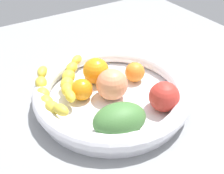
# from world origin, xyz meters

# --- Properties ---
(kitchen_counter) EXTENTS (1.20, 1.20, 0.03)m
(kitchen_counter) POSITION_xyz_m (0.00, 0.00, 0.01)
(kitchen_counter) COLOR gray
(kitchen_counter) RESTS_ON ground
(fruit_bowl) EXTENTS (0.37, 0.37, 0.06)m
(fruit_bowl) POSITION_xyz_m (0.00, 0.00, 0.06)
(fruit_bowl) COLOR white
(fruit_bowl) RESTS_ON kitchen_counter
(banana_draped_left) EXTENTS (0.12, 0.18, 0.04)m
(banana_draped_left) POSITION_xyz_m (-0.07, 0.09, 0.07)
(banana_draped_left) COLOR yellow
(banana_draped_left) RESTS_ON fruit_bowl
(banana_draped_right) EXTENTS (0.07, 0.20, 0.05)m
(banana_draped_right) POSITION_xyz_m (-0.14, 0.05, 0.08)
(banana_draped_right) COLOR gold
(banana_draped_right) RESTS_ON fruit_bowl
(orange_front) EXTENTS (0.05, 0.05, 0.05)m
(orange_front) POSITION_xyz_m (-0.06, 0.03, 0.08)
(orange_front) COLOR orange
(orange_front) RESTS_ON fruit_bowl
(orange_mid_left) EXTENTS (0.05, 0.05, 0.05)m
(orange_mid_left) POSITION_xyz_m (0.09, 0.03, 0.07)
(orange_mid_left) COLOR orange
(orange_mid_left) RESTS_ON fruit_bowl
(orange_mid_right) EXTENTS (0.07, 0.07, 0.07)m
(orange_mid_right) POSITION_xyz_m (0.00, 0.08, 0.08)
(orange_mid_right) COLOR orange
(orange_mid_right) RESTS_ON fruit_bowl
(tomato_red) EXTENTS (0.07, 0.07, 0.07)m
(tomato_red) POSITION_xyz_m (0.08, -0.10, 0.08)
(tomato_red) COLOR red
(tomato_red) RESTS_ON fruit_bowl
(mango_green) EXTENTS (0.13, 0.10, 0.07)m
(mango_green) POSITION_xyz_m (-0.05, -0.11, 0.08)
(mango_green) COLOR #467A3B
(mango_green) RESTS_ON fruit_bowl
(peach_blush) EXTENTS (0.08, 0.08, 0.08)m
(peach_blush) POSITION_xyz_m (0.00, -0.00, 0.09)
(peach_blush) COLOR #F89366
(peach_blush) RESTS_ON fruit_bowl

